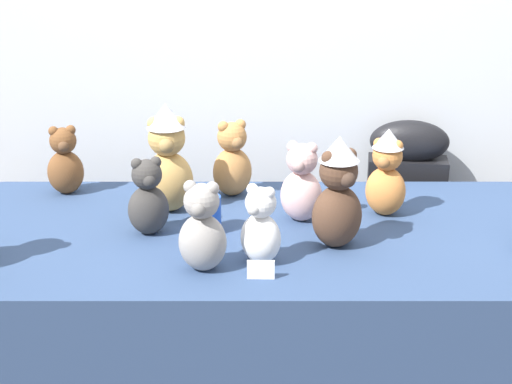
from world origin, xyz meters
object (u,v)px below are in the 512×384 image
at_px(teddy_bear_chestnut, 65,162).
at_px(teddy_bear_blush, 301,184).
at_px(instrument_case, 403,241).
at_px(teddy_bear_snow, 260,227).
at_px(teddy_bear_cocoa, 338,194).
at_px(display_table, 256,343).
at_px(teddy_bear_charcoal, 148,199).
at_px(teddy_bear_honey, 168,160).
at_px(teddy_bear_caramel, 233,161).
at_px(party_cup_blue, 207,214).
at_px(teddy_bear_ginger, 386,174).
at_px(teddy_bear_ash, 202,229).

relative_size(teddy_bear_chestnut, teddy_bear_blush, 0.93).
distance_m(instrument_case, teddy_bear_snow, 1.01).
bearing_deg(teddy_bear_cocoa, instrument_case, 38.20).
bearing_deg(instrument_case, teddy_bear_snow, -117.30).
xyz_separation_m(display_table, teddy_bear_charcoal, (-0.31, -0.02, 0.48)).
height_order(teddy_bear_chestnut, teddy_bear_honey, teddy_bear_honey).
bearing_deg(teddy_bear_cocoa, teddy_bear_caramel, 100.12).
xyz_separation_m(teddy_bear_caramel, teddy_bear_honey, (-0.19, -0.14, 0.05)).
height_order(teddy_bear_honey, teddy_bear_charcoal, teddy_bear_honey).
bearing_deg(party_cup_blue, teddy_bear_caramel, 78.41).
distance_m(teddy_bear_cocoa, teddy_bear_ginger, 0.29).
bearing_deg(teddy_bear_caramel, teddy_bear_cocoa, -78.47).
bearing_deg(teddy_bear_charcoal, teddy_bear_ash, -72.70).
relative_size(display_table, teddy_bear_cocoa, 5.56).
height_order(teddy_bear_ash, teddy_bear_honey, teddy_bear_honey).
xyz_separation_m(teddy_bear_cocoa, teddy_bear_honey, (-0.49, 0.27, 0.01)).
bearing_deg(teddy_bear_caramel, teddy_bear_chestnut, 153.49).
bearing_deg(teddy_bear_blush, display_table, -130.72).
height_order(teddy_bear_chestnut, teddy_bear_blush, teddy_bear_blush).
relative_size(display_table, teddy_bear_snow, 8.13).
relative_size(teddy_bear_ginger, teddy_bear_charcoal, 1.18).
bearing_deg(party_cup_blue, teddy_bear_ash, -89.32).
bearing_deg(teddy_bear_honey, teddy_bear_blush, -16.55).
height_order(teddy_bear_caramel, teddy_bear_honey, teddy_bear_honey).
distance_m(teddy_bear_chestnut, teddy_bear_blush, 0.79).
xyz_separation_m(instrument_case, teddy_bear_ash, (-0.68, -0.82, 0.39)).
xyz_separation_m(teddy_bear_honey, party_cup_blue, (0.13, -0.17, -0.11)).
bearing_deg(teddy_bear_ginger, party_cup_blue, -141.18).
height_order(teddy_bear_blush, teddy_bear_snow, teddy_bear_blush).
bearing_deg(display_table, teddy_bear_chestnut, 152.83).
bearing_deg(teddy_bear_chestnut, instrument_case, -3.12).
relative_size(instrument_case, teddy_bear_ginger, 3.44).
bearing_deg(teddy_bear_ash, teddy_bear_caramel, 91.44).
height_order(teddy_bear_cocoa, teddy_bear_snow, teddy_bear_cocoa).
relative_size(teddy_bear_ginger, teddy_bear_honey, 0.80).
xyz_separation_m(teddy_bear_caramel, teddy_bear_ash, (-0.06, -0.56, -0.00)).
xyz_separation_m(teddy_bear_chestnut, teddy_bear_ginger, (1.02, -0.19, 0.03)).
height_order(display_table, teddy_bear_ash, teddy_bear_ash).
height_order(teddy_bear_caramel, teddy_bear_snow, teddy_bear_caramel).
xyz_separation_m(teddy_bear_honey, teddy_bear_snow, (0.28, -0.38, -0.06)).
xyz_separation_m(teddy_bear_blush, party_cup_blue, (-0.27, -0.09, -0.06)).
distance_m(teddy_bear_ginger, teddy_bear_honey, 0.66).
xyz_separation_m(display_table, teddy_bear_chestnut, (-0.62, 0.32, 0.48)).
relative_size(teddy_bear_caramel, teddy_bear_ginger, 0.93).
bearing_deg(display_table, teddy_bear_charcoal, -176.40).
bearing_deg(teddy_bear_caramel, party_cup_blue, -126.25).
distance_m(teddy_bear_blush, teddy_bear_snow, 0.32).
bearing_deg(teddy_bear_caramel, display_table, -100.45).
xyz_separation_m(teddy_bear_ginger, party_cup_blue, (-0.53, -0.14, -0.08)).
xyz_separation_m(teddy_bear_cocoa, teddy_bear_snow, (-0.21, -0.11, -0.05)).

